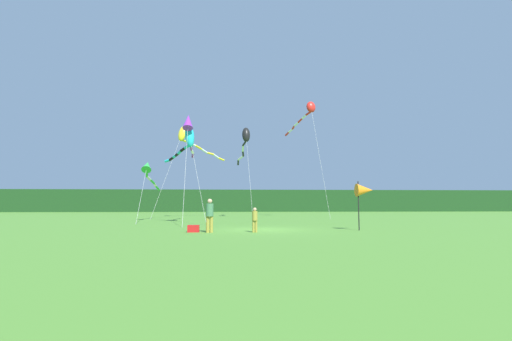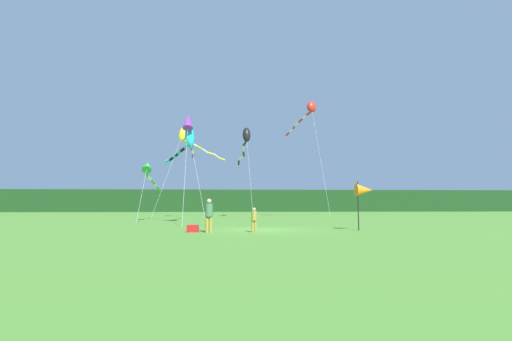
% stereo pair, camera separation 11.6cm
% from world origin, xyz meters
% --- Properties ---
extents(ground_plane, '(120.00, 120.00, 0.00)m').
position_xyz_m(ground_plane, '(0.00, 0.00, 0.00)').
color(ground_plane, '#4C842D').
extents(distant_treeline, '(108.00, 3.73, 3.82)m').
position_xyz_m(distant_treeline, '(0.00, 45.00, 1.91)').
color(distant_treeline, '#193D19').
rests_on(distant_treeline, ground).
extents(person_adult, '(0.37, 0.37, 1.66)m').
position_xyz_m(person_adult, '(-2.81, -1.80, 0.93)').
color(person_adult, olive).
rests_on(person_adult, ground).
extents(person_child, '(0.27, 0.27, 1.22)m').
position_xyz_m(person_child, '(-0.58, -1.83, 0.68)').
color(person_child, olive).
rests_on(person_child, ground).
extents(cooler_box, '(0.58, 0.32, 0.36)m').
position_xyz_m(cooler_box, '(-3.63, -1.52, 0.18)').
color(cooler_box, red).
rests_on(cooler_box, ground).
extents(banner_flag_pole, '(0.90, 0.70, 2.62)m').
position_xyz_m(banner_flag_pole, '(5.41, -0.82, 2.13)').
color(banner_flag_pole, black).
rests_on(banner_flag_pole, ground).
extents(kite_cyan, '(3.61, 4.26, 7.14)m').
position_xyz_m(kite_cyan, '(-4.92, 6.13, 6.04)').
color(kite_cyan, '#B2B2B2').
rests_on(kite_cyan, ground).
extents(kite_yellow, '(6.44, 7.49, 9.20)m').
position_xyz_m(kite_yellow, '(-6.22, 16.65, 8.02)').
color(kite_yellow, '#B2B2B2').
rests_on(kite_yellow, ground).
extents(kite_purple, '(0.79, 8.85, 7.88)m').
position_xyz_m(kite_purple, '(-4.86, 6.29, 6.89)').
color(kite_purple, '#B2B2B2').
rests_on(kite_purple, ground).
extents(kite_black, '(1.31, 9.67, 9.08)m').
position_xyz_m(kite_black, '(-0.41, 16.60, 7.92)').
color(kite_black, '#B2B2B2').
rests_on(kite_black, ground).
extents(kite_green, '(0.86, 9.79, 5.04)m').
position_xyz_m(kite_green, '(-8.60, 10.50, 4.11)').
color(kite_green, '#B2B2B2').
rests_on(kite_green, ground).
extents(kite_red, '(2.93, 8.47, 11.89)m').
position_xyz_m(kite_red, '(6.08, 16.68, 10.96)').
color(kite_red, '#B2B2B2').
rests_on(kite_red, ground).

